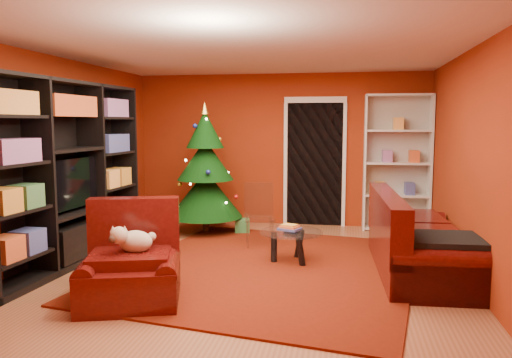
% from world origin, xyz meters
% --- Properties ---
extents(floor, '(5.00, 5.50, 0.05)m').
position_xyz_m(floor, '(0.00, 0.00, -0.03)').
color(floor, brown).
rests_on(floor, ground).
extents(ceiling, '(5.00, 5.50, 0.05)m').
position_xyz_m(ceiling, '(0.00, 0.00, 2.62)').
color(ceiling, silver).
rests_on(ceiling, wall_back).
extents(wall_back, '(5.00, 0.05, 2.60)m').
position_xyz_m(wall_back, '(0.00, 2.77, 1.30)').
color(wall_back, maroon).
rests_on(wall_back, ground).
extents(wall_left, '(0.05, 5.50, 2.60)m').
position_xyz_m(wall_left, '(-2.52, 0.00, 1.30)').
color(wall_left, maroon).
rests_on(wall_left, ground).
extents(wall_right, '(0.05, 5.50, 2.60)m').
position_xyz_m(wall_right, '(2.52, 0.00, 1.30)').
color(wall_right, maroon).
rests_on(wall_right, ground).
extents(doorway, '(1.06, 0.60, 2.16)m').
position_xyz_m(doorway, '(0.60, 2.73, 1.05)').
color(doorway, black).
rests_on(doorway, floor).
extents(rug, '(3.93, 4.39, 0.02)m').
position_xyz_m(rug, '(0.23, 0.01, 0.01)').
color(rug, '#5E1708').
rests_on(rug, floor).
extents(media_unit, '(0.60, 2.99, 2.27)m').
position_xyz_m(media_unit, '(-2.27, -0.21, 1.14)').
color(media_unit, black).
rests_on(media_unit, floor).
extents(christmas_tree, '(1.37, 1.37, 2.10)m').
position_xyz_m(christmas_tree, '(-1.08, 1.83, 1.02)').
color(christmas_tree, black).
rests_on(christmas_tree, floor).
extents(gift_box_teal, '(0.35, 0.35, 0.28)m').
position_xyz_m(gift_box_teal, '(-1.86, 2.00, 0.14)').
color(gift_box_teal, '#186967').
rests_on(gift_box_teal, floor).
extents(gift_box_green, '(0.27, 0.27, 0.23)m').
position_xyz_m(gift_box_green, '(-0.49, 1.88, 0.11)').
color(gift_box_green, '#2E7639').
rests_on(gift_box_green, floor).
extents(gift_box_red, '(0.26, 0.26, 0.21)m').
position_xyz_m(gift_box_red, '(-1.05, 2.59, 0.10)').
color(gift_box_red, maroon).
rests_on(gift_box_red, floor).
extents(white_bookshelf, '(1.06, 0.39, 2.28)m').
position_xyz_m(white_bookshelf, '(1.95, 2.57, 1.11)').
color(white_bookshelf, white).
rests_on(white_bookshelf, floor).
extents(armchair, '(1.27, 1.27, 0.80)m').
position_xyz_m(armchair, '(-0.94, -1.34, 0.40)').
color(armchair, '#370807').
rests_on(armchair, rug).
extents(dog, '(0.47, 0.40, 0.26)m').
position_xyz_m(dog, '(-0.91, -1.28, 0.60)').
color(dog, beige).
rests_on(dog, armchair).
extents(sofa, '(1.11, 2.28, 0.96)m').
position_xyz_m(sofa, '(2.02, 0.16, 0.48)').
color(sofa, '#370807').
rests_on(sofa, rug).
extents(coffee_table, '(1.04, 1.04, 0.50)m').
position_xyz_m(coffee_table, '(0.47, 0.31, 0.21)').
color(coffee_table, gray).
rests_on(coffee_table, rug).
extents(acrylic_chair, '(0.51, 0.54, 0.82)m').
position_xyz_m(acrylic_chair, '(-0.07, 1.04, 0.41)').
color(acrylic_chair, '#66605B').
rests_on(acrylic_chair, rug).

